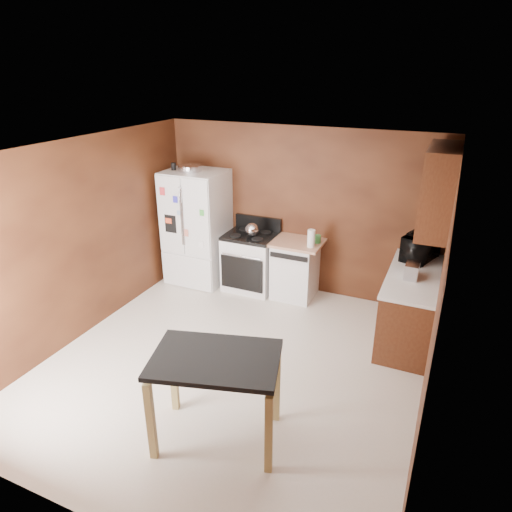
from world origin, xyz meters
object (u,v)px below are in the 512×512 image
Objects in this scene: refrigerator at (197,227)px; gas_range at (251,261)px; microwave at (421,247)px; dishwasher at (295,268)px; paper_towel at (311,238)px; island at (216,371)px; toaster at (412,271)px; kettle at (252,230)px; green_canister at (317,239)px; pen_cup at (174,166)px; roasting_pan at (190,168)px.

gas_range is (0.91, 0.06, -0.44)m from refrigerator.
microwave reaches higher than dishwasher.
microwave reaches higher than paper_towel.
gas_range is 3.19m from island.
microwave is at bearing 1.43° from gas_range.
toaster is 3.36m from refrigerator.
kettle reaches higher than toaster.
green_canister reaches higher than dishwasher.
green_canister is 0.09× the size of island.
pen_cup is at bearing 112.64° from microwave.
kettle is 0.16× the size of island.
microwave is (2.38, 0.14, 0.06)m from kettle.
paper_towel is at bearing -0.37° from roasting_pan.
roasting_pan is at bearing -176.29° from dishwasher.
refrigerator is (-1.93, -0.16, -0.05)m from green_canister.
island reaches higher than dishwasher.
refrigerator is at bearing 123.31° from island.
microwave is at bearing 2.08° from refrigerator.
paper_towel is (0.93, -0.02, 0.01)m from kettle.
island is at bearing -118.90° from toaster.
green_canister is 1.13m from gas_range.
toaster is at bearing -26.47° from green_canister.
paper_towel is 0.21m from green_canister.
pen_cup reaches higher than refrigerator.
dishwasher is at bearing 1.94° from gas_range.
kettle is 0.87m from dishwasher.
refrigerator reaches higher than kettle.
green_canister is (0.04, 0.19, -0.07)m from paper_towel.
roasting_pan is 0.27m from pen_cup.
toaster is 0.66m from microwave.
microwave reaches higher than gas_range.
microwave is at bearing 2.45° from roasting_pan.
kettle is 0.19× the size of gas_range.
pen_cup is 2.40m from dishwasher.
microwave is 3.39m from island.
roasting_pan is 2.19m from green_canister.
toaster is at bearing 60.07° from island.
green_canister is (1.98, 0.18, -0.90)m from roasting_pan.
refrigerator is (-1.89, 0.04, -0.12)m from paper_towel.
green_canister is at bearing 108.37° from microwave.
pen_cup is 1.01m from refrigerator.
toaster is (3.37, -0.51, -0.85)m from roasting_pan.
toaster is at bearing -7.41° from pen_cup.
dishwasher is (-0.26, 0.12, -0.56)m from paper_towel.
refrigerator is at bearing 179.10° from kettle.
gas_range is at bearing -178.06° from dishwasher.
gas_range is at bearing 108.82° from island.
island is at bearing -71.68° from kettle.
toaster is (3.64, -0.47, -0.86)m from pen_cup.
gas_range is (-0.98, 0.10, -0.55)m from paper_towel.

